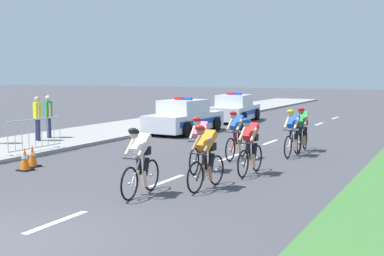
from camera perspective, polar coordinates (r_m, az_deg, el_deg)
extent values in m
cube|color=gray|center=(24.16, -8.11, -0.13)|extent=(4.16, 60.00, 0.12)
cube|color=#9E9E99|center=(23.06, -4.05, -0.37)|extent=(0.16, 60.00, 0.13)
cube|color=white|center=(9.73, -14.80, -10.05)|extent=(0.14, 1.60, 0.01)
cube|color=white|center=(12.89, -2.77, -5.86)|extent=(0.14, 1.60, 0.01)
cube|color=white|center=(16.41, 4.23, -3.26)|extent=(0.14, 1.60, 0.01)
cube|color=white|center=(20.12, 8.69, -1.56)|extent=(0.14, 1.60, 0.01)
cube|color=white|center=(23.92, 11.74, -0.40)|extent=(0.14, 1.60, 0.01)
cube|color=white|center=(27.77, 13.95, 0.45)|extent=(0.14, 1.60, 0.01)
cube|color=white|center=(31.66, 15.62, 1.09)|extent=(0.14, 1.60, 0.01)
torus|color=black|center=(10.92, -6.97, -6.17)|extent=(0.10, 0.73, 0.72)
cylinder|color=#99999E|center=(10.92, -6.97, -6.17)|extent=(0.06, 0.06, 0.06)
torus|color=black|center=(11.78, -4.55, -5.23)|extent=(0.10, 0.73, 0.72)
cylinder|color=#99999E|center=(11.78, -4.55, -5.23)|extent=(0.06, 0.06, 0.06)
cylinder|color=silver|center=(11.21, -5.86, -3.04)|extent=(0.08, 0.55, 0.04)
cylinder|color=silver|center=(11.11, -6.28, -4.82)|extent=(0.08, 0.48, 0.63)
cylinder|color=silver|center=(11.43, -5.37, -4.40)|extent=(0.04, 0.04, 0.65)
cylinder|color=black|center=(10.91, -6.74, -3.41)|extent=(0.42, 0.06, 0.03)
cube|color=black|center=(11.37, -5.38, -2.69)|extent=(0.12, 0.23, 0.05)
cube|color=white|center=(11.24, -5.69, -1.77)|extent=(0.32, 0.57, 0.44)
cube|color=black|center=(11.36, -5.41, -2.50)|extent=(0.29, 0.22, 0.18)
cylinder|color=black|center=(11.33, -5.11, -4.28)|extent=(0.13, 0.23, 0.40)
cylinder|color=beige|center=(11.31, -5.29, -5.67)|extent=(0.10, 0.16, 0.36)
cylinder|color=black|center=(11.42, -5.91, -4.21)|extent=(0.12, 0.18, 0.40)
cylinder|color=beige|center=(11.40, -6.09, -5.59)|extent=(0.10, 0.13, 0.36)
cylinder|color=beige|center=(10.98, -5.49, -2.22)|extent=(0.11, 0.41, 0.35)
cylinder|color=beige|center=(11.13, -6.94, -2.12)|extent=(0.11, 0.41, 0.35)
sphere|color=beige|center=(10.94, -6.46, -0.73)|extent=(0.19, 0.19, 0.19)
ellipsoid|color=black|center=(10.93, -6.48, -0.40)|extent=(0.25, 0.33, 0.24)
torus|color=black|center=(11.48, 0.38, -5.51)|extent=(0.09, 0.73, 0.72)
cylinder|color=#99999E|center=(11.48, 0.38, -5.51)|extent=(0.06, 0.06, 0.06)
torus|color=black|center=(12.34, 2.72, -4.69)|extent=(0.09, 0.73, 0.72)
cylinder|color=#99999E|center=(12.34, 2.72, -4.69)|extent=(0.06, 0.06, 0.06)
cylinder|color=black|center=(11.77, 1.48, -2.56)|extent=(0.07, 0.55, 0.04)
cylinder|color=black|center=(11.68, 1.06, -4.25)|extent=(0.07, 0.48, 0.63)
cylinder|color=black|center=(12.00, 1.94, -3.87)|extent=(0.04, 0.04, 0.65)
cylinder|color=black|center=(11.48, 0.63, -2.89)|extent=(0.42, 0.05, 0.03)
cube|color=black|center=(11.94, 1.95, -2.25)|extent=(0.11, 0.23, 0.05)
cube|color=orange|center=(11.81, 1.66, -1.36)|extent=(0.31, 0.56, 0.46)
cube|color=black|center=(11.93, 1.93, -2.06)|extent=(0.29, 0.22, 0.18)
cylinder|color=black|center=(11.90, 2.19, -3.76)|extent=(0.12, 0.23, 0.40)
cylinder|color=#9E7051|center=(11.87, 2.00, -5.08)|extent=(0.10, 0.16, 0.36)
cylinder|color=black|center=(11.98, 1.43, -3.69)|extent=(0.12, 0.17, 0.40)
cylinder|color=#9E7051|center=(11.96, 1.24, -4.99)|extent=(0.10, 0.13, 0.36)
cylinder|color=#9E7051|center=(11.55, 1.84, -1.78)|extent=(0.10, 0.41, 0.35)
cylinder|color=#9E7051|center=(11.70, 0.47, -1.67)|extent=(0.10, 0.41, 0.35)
sphere|color=#9E7051|center=(11.52, 0.94, -0.35)|extent=(0.19, 0.19, 0.19)
ellipsoid|color=red|center=(11.50, 0.92, -0.03)|extent=(0.25, 0.33, 0.24)
torus|color=black|center=(13.51, 0.24, -3.74)|extent=(0.13, 0.72, 0.72)
cylinder|color=#99999E|center=(13.51, 0.24, -3.74)|extent=(0.07, 0.07, 0.06)
torus|color=black|center=(14.44, 1.61, -3.10)|extent=(0.13, 0.72, 0.72)
cylinder|color=#99999E|center=(14.44, 1.61, -3.10)|extent=(0.07, 0.07, 0.06)
cylinder|color=black|center=(13.85, 0.88, -1.24)|extent=(0.10, 0.55, 0.04)
cylinder|color=black|center=(13.73, 0.64, -2.67)|extent=(0.10, 0.48, 0.63)
cylinder|color=black|center=(14.08, 1.15, -2.37)|extent=(0.04, 0.04, 0.65)
cylinder|color=black|center=(13.52, 0.39, -1.51)|extent=(0.42, 0.08, 0.03)
cube|color=black|center=(14.03, 1.15, -0.98)|extent=(0.13, 0.23, 0.05)
cube|color=pink|center=(13.89, 0.99, -0.22)|extent=(0.34, 0.58, 0.45)
cube|color=black|center=(14.01, 1.14, -0.83)|extent=(0.30, 0.23, 0.18)
cylinder|color=black|center=(13.98, 1.42, -2.26)|extent=(0.14, 0.23, 0.40)
cylinder|color=beige|center=(13.95, 1.31, -3.38)|extent=(0.11, 0.16, 0.36)
cylinder|color=black|center=(14.04, 0.72, -2.23)|extent=(0.13, 0.18, 0.40)
cylinder|color=beige|center=(14.01, 0.61, -3.34)|extent=(0.10, 0.13, 0.36)
cylinder|color=beige|center=(13.64, 1.32, -0.55)|extent=(0.12, 0.41, 0.35)
cylinder|color=beige|center=(13.75, 0.06, -0.50)|extent=(0.12, 0.41, 0.35)
sphere|color=beige|center=(13.58, 0.57, 0.65)|extent=(0.19, 0.19, 0.19)
ellipsoid|color=red|center=(13.57, 0.56, 0.92)|extent=(0.27, 0.34, 0.24)
torus|color=black|center=(13.23, 5.69, -3.98)|extent=(0.05, 0.72, 0.72)
cylinder|color=#99999E|center=(13.23, 5.69, -3.98)|extent=(0.06, 0.06, 0.06)
torus|color=black|center=(14.15, 7.23, -3.34)|extent=(0.05, 0.72, 0.72)
cylinder|color=#99999E|center=(14.15, 7.23, -3.34)|extent=(0.06, 0.06, 0.06)
cylinder|color=black|center=(13.56, 6.44, -1.44)|extent=(0.04, 0.55, 0.04)
cylinder|color=black|center=(13.45, 6.15, -2.90)|extent=(0.05, 0.48, 0.63)
cylinder|color=black|center=(13.79, 6.73, -2.59)|extent=(0.04, 0.04, 0.65)
cylinder|color=black|center=(13.24, 5.88, -1.71)|extent=(0.42, 0.03, 0.03)
cube|color=black|center=(13.74, 6.74, -1.18)|extent=(0.10, 0.22, 0.05)
cube|color=red|center=(13.60, 6.56, -0.40)|extent=(0.29, 0.55, 0.46)
cube|color=black|center=(13.73, 6.73, -1.02)|extent=(0.28, 0.20, 0.18)
cylinder|color=black|center=(13.69, 6.99, -2.49)|extent=(0.11, 0.22, 0.40)
cylinder|color=tan|center=(13.66, 6.85, -3.63)|extent=(0.09, 0.15, 0.36)
cylinder|color=black|center=(13.76, 6.29, -2.44)|extent=(0.11, 0.17, 0.40)
cylinder|color=tan|center=(13.73, 6.15, -3.57)|extent=(0.09, 0.12, 0.36)
cylinder|color=tan|center=(13.35, 6.87, -0.74)|extent=(0.08, 0.40, 0.35)
cylinder|color=tan|center=(13.47, 5.59, -0.67)|extent=(0.08, 0.40, 0.35)
sphere|color=tan|center=(13.30, 6.11, 0.50)|extent=(0.19, 0.19, 0.19)
ellipsoid|color=blue|center=(13.28, 6.09, 0.77)|extent=(0.23, 0.32, 0.24)
torus|color=black|center=(15.61, 4.28, -2.41)|extent=(0.05, 0.72, 0.72)
cylinder|color=#99999E|center=(15.61, 4.28, -2.41)|extent=(0.06, 0.06, 0.06)
torus|color=black|center=(16.52, 5.64, -1.95)|extent=(0.05, 0.72, 0.72)
cylinder|color=#99999E|center=(16.52, 5.64, -1.95)|extent=(0.06, 0.06, 0.06)
cylinder|color=#B21919|center=(15.95, 4.93, -0.28)|extent=(0.04, 0.55, 0.04)
cylinder|color=#B21919|center=(15.83, 4.67, -1.51)|extent=(0.04, 0.48, 0.63)
cylinder|color=#B21919|center=(16.17, 5.19, -1.28)|extent=(0.04, 0.04, 0.65)
cylinder|color=black|center=(15.63, 4.44, -0.48)|extent=(0.42, 0.03, 0.03)
cube|color=black|center=(16.13, 5.20, -0.07)|extent=(0.10, 0.22, 0.05)
cube|color=blue|center=(15.99, 5.04, 0.60)|extent=(0.28, 0.55, 0.46)
cube|color=black|center=(16.11, 5.19, 0.07)|extent=(0.28, 0.20, 0.18)
cylinder|color=black|center=(16.08, 5.40, -1.18)|extent=(0.11, 0.22, 0.40)
cylinder|color=tan|center=(16.04, 5.29, -2.15)|extent=(0.09, 0.15, 0.36)
cylinder|color=black|center=(16.14, 4.81, -1.15)|extent=(0.11, 0.17, 0.40)
cylinder|color=tan|center=(16.11, 4.69, -2.11)|extent=(0.09, 0.12, 0.36)
cylinder|color=tan|center=(15.74, 5.28, 0.32)|extent=(0.08, 0.40, 0.35)
cylinder|color=tan|center=(15.86, 4.20, 0.38)|extent=(0.08, 0.40, 0.35)
sphere|color=tan|center=(15.69, 4.63, 1.38)|extent=(0.19, 0.19, 0.19)
ellipsoid|color=red|center=(15.68, 4.62, 1.61)|extent=(0.23, 0.31, 0.24)
torus|color=black|center=(16.40, 10.62, -2.08)|extent=(0.06, 0.72, 0.72)
cylinder|color=#99999E|center=(16.40, 10.62, -2.08)|extent=(0.06, 0.06, 0.06)
torus|color=black|center=(17.34, 11.64, -1.66)|extent=(0.06, 0.72, 0.72)
cylinder|color=#99999E|center=(17.34, 11.64, -1.66)|extent=(0.06, 0.06, 0.06)
cylinder|color=silver|center=(16.76, 11.13, -0.06)|extent=(0.05, 0.55, 0.04)
cylinder|color=silver|center=(16.63, 10.93, -1.23)|extent=(0.05, 0.48, 0.63)
cylinder|color=silver|center=(16.98, 11.31, -1.02)|extent=(0.04, 0.04, 0.65)
cylinder|color=black|center=(16.43, 10.76, -0.25)|extent=(0.42, 0.04, 0.03)
cube|color=black|center=(16.94, 11.34, 0.13)|extent=(0.11, 0.22, 0.05)
cube|color=blue|center=(16.80, 11.23, 0.77)|extent=(0.29, 0.56, 0.45)
cube|color=black|center=(16.93, 11.33, 0.27)|extent=(0.28, 0.21, 0.18)
cylinder|color=black|center=(16.89, 11.55, -0.93)|extent=(0.12, 0.23, 0.40)
cylinder|color=beige|center=(16.85, 11.45, -1.85)|extent=(0.09, 0.16, 0.36)
cylinder|color=black|center=(16.95, 10.96, -0.89)|extent=(0.11, 0.17, 0.40)
cylinder|color=beige|center=(16.90, 10.86, -1.81)|extent=(0.09, 0.12, 0.36)
cylinder|color=beige|center=(16.56, 11.53, 0.51)|extent=(0.09, 0.40, 0.35)
cylinder|color=beige|center=(16.65, 10.47, 0.57)|extent=(0.09, 0.40, 0.35)
sphere|color=beige|center=(16.50, 10.93, 1.52)|extent=(0.19, 0.19, 0.19)
ellipsoid|color=yellow|center=(16.48, 10.92, 1.74)|extent=(0.24, 0.32, 0.24)
torus|color=black|center=(17.51, 11.82, -1.59)|extent=(0.09, 0.73, 0.72)
cylinder|color=#99999E|center=(17.51, 11.82, -1.59)|extent=(0.06, 0.06, 0.06)
torus|color=black|center=(18.48, 12.44, -1.20)|extent=(0.09, 0.73, 0.72)
cylinder|color=#99999E|center=(18.48, 12.44, -1.20)|extent=(0.06, 0.06, 0.06)
cylinder|color=black|center=(17.88, 12.15, 0.30)|extent=(0.07, 0.55, 0.04)
cylinder|color=black|center=(17.75, 12.01, -0.79)|extent=(0.07, 0.48, 0.63)
cylinder|color=black|center=(18.11, 12.25, -0.60)|extent=(0.04, 0.04, 0.65)
cylinder|color=black|center=(17.54, 11.92, 0.13)|extent=(0.42, 0.06, 0.03)
cube|color=black|center=(18.07, 12.27, 0.49)|extent=(0.11, 0.23, 0.05)
cube|color=green|center=(17.93, 12.21, 1.09)|extent=(0.32, 0.56, 0.46)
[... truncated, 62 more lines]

